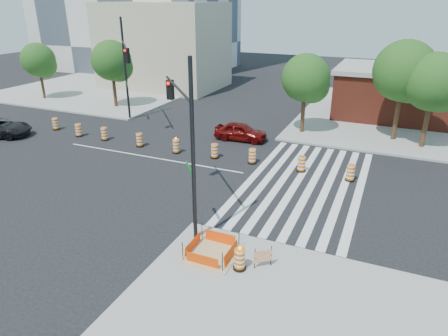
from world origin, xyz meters
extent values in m
plane|color=black|center=(0.00, 0.00, 0.00)|extent=(120.00, 120.00, 0.00)
cube|color=gray|center=(18.00, 18.00, 0.07)|extent=(22.00, 22.00, 0.15)
cube|color=gray|center=(-18.00, 18.00, 0.07)|extent=(22.00, 22.00, 0.15)
cube|color=silver|center=(7.80, 0.00, 0.01)|extent=(0.45, 13.50, 0.01)
cube|color=silver|center=(8.70, 0.00, 0.01)|extent=(0.45, 13.50, 0.01)
cube|color=silver|center=(9.60, 0.00, 0.01)|extent=(0.45, 13.50, 0.01)
cube|color=silver|center=(10.50, 0.00, 0.01)|extent=(0.45, 13.50, 0.01)
cube|color=silver|center=(11.40, 0.00, 0.01)|extent=(0.45, 13.50, 0.01)
cube|color=silver|center=(12.30, 0.00, 0.01)|extent=(0.45, 13.50, 0.01)
cube|color=silver|center=(13.20, 0.00, 0.01)|extent=(0.45, 13.50, 0.01)
cube|color=silver|center=(14.10, 0.00, 0.01)|extent=(0.45, 13.50, 0.01)
cube|color=silver|center=(0.00, 0.00, 0.01)|extent=(14.00, 0.12, 0.01)
cube|color=tan|center=(9.00, -9.00, 0.17)|extent=(2.20, 2.20, 0.05)
cube|color=#F14304|center=(9.00, -9.90, 0.43)|extent=(1.44, 0.02, 0.55)
cube|color=#F14304|center=(9.00, -8.10, 0.43)|extent=(1.44, 0.02, 0.55)
cube|color=#F14304|center=(8.10, -9.00, 0.43)|extent=(0.02, 1.44, 0.55)
cube|color=#F14304|center=(9.90, -9.00, 0.43)|extent=(0.02, 1.44, 0.55)
cylinder|color=black|center=(8.10, -9.90, 0.60)|extent=(0.04, 0.04, 0.90)
cylinder|color=black|center=(9.90, -9.90, 0.60)|extent=(0.04, 0.04, 0.90)
cylinder|color=black|center=(8.10, -8.10, 0.60)|extent=(0.04, 0.04, 0.90)
cylinder|color=black|center=(9.90, -8.10, 0.60)|extent=(0.04, 0.04, 0.90)
cube|color=maroon|center=(18.00, 18.00, 2.10)|extent=(16.00, 8.00, 4.20)
cube|color=gray|center=(18.00, 18.00, 4.40)|extent=(16.50, 8.50, 0.40)
cube|color=tan|center=(-12.00, 22.00, 5.00)|extent=(14.00, 10.00, 10.00)
imported|color=#570807|center=(4.48, 6.01, 0.70)|extent=(4.20, 1.89, 1.40)
cylinder|color=black|center=(7.76, -8.08, 4.20)|extent=(0.18, 0.18, 8.11)
cylinder|color=black|center=(5.80, -5.76, 6.43)|extent=(4.02, 4.72, 0.12)
cube|color=black|center=(4.42, -4.14, 5.93)|extent=(0.32, 0.28, 1.01)
sphere|color=#FF0C0C|center=(4.42, -4.32, 6.28)|extent=(0.18, 0.18, 0.18)
cube|color=#0C591E|center=(7.10, -7.31, 3.19)|extent=(0.82, 0.95, 0.25)
cylinder|color=black|center=(-7.14, 7.51, 4.54)|extent=(0.20, 0.20, 8.78)
cylinder|color=black|center=(-5.06, 4.96, 6.95)|extent=(4.26, 5.19, 0.13)
cube|color=black|center=(-3.60, 3.18, 6.40)|extent=(0.35, 0.31, 1.10)
sphere|color=#FF0C0C|center=(-3.60, 3.00, 6.79)|extent=(0.20, 0.20, 0.20)
cube|color=#0C591E|center=(-6.44, 6.66, 3.44)|extent=(0.87, 1.05, 0.27)
cylinder|color=black|center=(10.46, -9.46, 0.20)|extent=(0.55, 0.55, 0.09)
cylinder|color=#E95F04|center=(10.46, -9.46, 0.65)|extent=(0.44, 0.44, 0.87)
sphere|color=#FF990C|center=(10.46, -9.46, 1.15)|extent=(0.15, 0.15, 0.15)
cube|color=#E95F04|center=(11.28, -8.96, 0.80)|extent=(0.63, 0.53, 0.26)
cube|color=#E95F04|center=(11.28, -8.96, 0.50)|extent=(0.63, 0.53, 0.20)
cylinder|color=black|center=(11.01, -9.18, 0.61)|extent=(0.04, 0.04, 0.93)
cylinder|color=black|center=(11.55, -8.73, 0.61)|extent=(0.04, 0.04, 0.93)
cylinder|color=#382314|center=(-20.59, 10.35, 1.91)|extent=(0.29, 0.29, 3.82)
sphere|color=#124115|center=(-20.59, 10.35, 4.29)|extent=(3.58, 3.58, 3.58)
sphere|color=#124115|center=(-20.14, 10.62, 3.70)|extent=(2.62, 2.62, 2.62)
sphere|color=#124115|center=(-20.95, 10.17, 3.93)|extent=(2.38, 2.38, 2.38)
cylinder|color=#382314|center=(-11.05, 10.59, 2.10)|extent=(0.33, 0.33, 4.20)
sphere|color=#124115|center=(-11.05, 10.59, 4.72)|extent=(3.93, 3.93, 3.93)
sphere|color=#124115|center=(-10.52, 10.90, 4.07)|extent=(2.89, 2.89, 2.89)
sphere|color=#124115|center=(-11.46, 10.38, 4.33)|extent=(2.62, 2.62, 2.62)
cylinder|color=#382314|center=(8.47, 9.69, 2.03)|extent=(0.31, 0.31, 4.05)
sphere|color=#124115|center=(8.47, 9.69, 4.56)|extent=(3.80, 3.80, 3.80)
sphere|color=#124115|center=(8.96, 9.98, 3.92)|extent=(2.78, 2.78, 2.78)
sphere|color=#124115|center=(8.08, 9.49, 4.18)|extent=(2.53, 2.53, 2.53)
cylinder|color=#382314|center=(15.50, 10.65, 2.40)|extent=(0.34, 0.34, 4.81)
sphere|color=#124115|center=(15.50, 10.65, 5.41)|extent=(4.51, 4.51, 4.51)
sphere|color=#124115|center=(16.03, 10.97, 4.66)|extent=(3.31, 3.31, 3.31)
sphere|color=#124115|center=(15.07, 10.43, 4.96)|extent=(3.01, 3.01, 3.01)
cylinder|color=#382314|center=(17.52, 9.64, 2.19)|extent=(0.35, 0.35, 4.38)
sphere|color=#124115|center=(17.52, 9.64, 4.93)|extent=(4.11, 4.11, 4.11)
sphere|color=#124115|center=(18.07, 9.98, 4.24)|extent=(3.01, 3.01, 3.01)
sphere|color=#124115|center=(17.08, 9.42, 4.52)|extent=(2.74, 2.74, 2.74)
cylinder|color=black|center=(-10.96, 2.31, 0.05)|extent=(0.60, 0.60, 0.10)
cylinder|color=#E95F04|center=(-10.96, 2.31, 0.55)|extent=(0.48, 0.48, 0.95)
cylinder|color=black|center=(-7.90, 1.69, 0.05)|extent=(0.60, 0.60, 0.10)
cylinder|color=#E95F04|center=(-7.90, 1.69, 0.55)|extent=(0.48, 0.48, 0.95)
cylinder|color=black|center=(-5.36, 1.75, 0.05)|extent=(0.60, 0.60, 0.10)
cylinder|color=#E95F04|center=(-5.36, 1.75, 0.55)|extent=(0.48, 0.48, 0.95)
cylinder|color=black|center=(-1.96, 1.61, 0.05)|extent=(0.60, 0.60, 0.10)
cylinder|color=#E95F04|center=(-1.96, 1.61, 0.55)|extent=(0.48, 0.48, 0.95)
cylinder|color=black|center=(1.25, 1.50, 0.05)|extent=(0.60, 0.60, 0.10)
cylinder|color=#E95F04|center=(1.25, 1.50, 0.55)|extent=(0.48, 0.48, 0.95)
sphere|color=#FF990C|center=(1.25, 1.50, 1.10)|extent=(0.16, 0.16, 0.16)
cylinder|color=black|center=(4.21, 1.70, 0.05)|extent=(0.60, 0.60, 0.10)
cylinder|color=#E95F04|center=(4.21, 1.70, 0.55)|extent=(0.48, 0.48, 0.95)
cylinder|color=black|center=(6.95, 1.81, 0.05)|extent=(0.60, 0.60, 0.10)
cylinder|color=#E95F04|center=(6.95, 1.81, 0.55)|extent=(0.48, 0.48, 0.95)
cylinder|color=black|center=(10.33, 1.75, 0.05)|extent=(0.60, 0.60, 0.10)
cylinder|color=#E95F04|center=(10.33, 1.75, 0.55)|extent=(0.48, 0.48, 0.95)
cylinder|color=black|center=(13.40, 1.54, 0.05)|extent=(0.60, 0.60, 0.10)
cylinder|color=#E95F04|center=(13.40, 1.54, 0.55)|extent=(0.48, 0.48, 0.95)
camera|label=1|loc=(15.20, -21.93, 10.21)|focal=32.00mm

